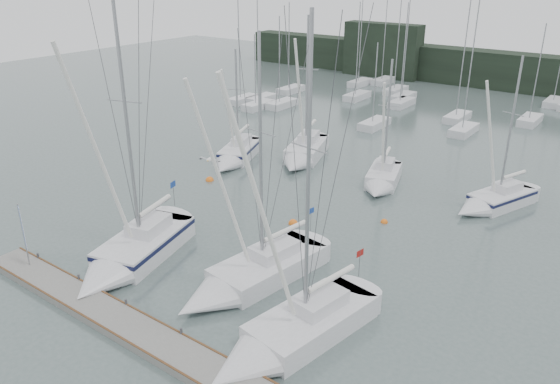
{
  "coord_description": "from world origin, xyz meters",
  "views": [
    {
      "loc": [
        18.21,
        -18.19,
        16.51
      ],
      "look_at": [
        1.08,
        5.0,
        4.32
      ],
      "focal_mm": 35.0,
      "sensor_mm": 36.0,
      "label": 1
    }
  ],
  "objects": [
    {
      "name": "buoy_b",
      "position": [
        3.96,
        13.16,
        0.0
      ],
      "size": [
        0.5,
        0.5,
        0.5
      ],
      "primitive_type": "sphere",
      "color": "orange",
      "rests_on": "ground"
    },
    {
      "name": "sailboat_mid_c",
      "position": [
        0.93,
        18.64,
        0.55
      ],
      "size": [
        4.04,
        6.77,
        10.62
      ],
      "rotation": [
        0.0,
        0.0,
        0.3
      ],
      "color": "silver",
      "rests_on": "ground"
    },
    {
      "name": "sailboat_near_right",
      "position": [
        6.21,
        -1.81,
        0.57
      ],
      "size": [
        4.51,
        9.97,
        15.99
      ],
      "rotation": [
        0.0,
        0.0,
        -0.17
      ],
      "color": "silver",
      "rests_on": "ground"
    },
    {
      "name": "far_treeline",
      "position": [
        0.0,
        62.0,
        2.5
      ],
      "size": [
        90.0,
        4.0,
        5.0
      ],
      "primitive_type": "cube",
      "color": "black",
      "rests_on": "ground"
    },
    {
      "name": "seagull",
      "position": [
        -0.2,
        0.73,
        7.24
      ],
      "size": [
        1.07,
        0.51,
        0.21
      ],
      "rotation": [
        0.0,
        0.0,
        0.26
      ],
      "color": "silver",
      "rests_on": "ground"
    },
    {
      "name": "sailboat_near_left",
      "position": [
        -5.39,
        -1.19,
        0.65
      ],
      "size": [
        5.47,
        10.01,
        16.18
      ],
      "rotation": [
        0.0,
        0.0,
        0.26
      ],
      "color": "silver",
      "rests_on": "ground"
    },
    {
      "name": "ground",
      "position": [
        0.0,
        0.0,
        0.0
      ],
      "size": [
        160.0,
        160.0,
        0.0
      ],
      "primitive_type": "plane",
      "color": "#4E5F5C",
      "rests_on": "ground"
    },
    {
      "name": "dock_banner",
      "position": [
        -9.47,
        -4.87,
        2.67
      ],
      "size": [
        0.55,
        0.25,
        3.84
      ],
      "rotation": [
        0.0,
        0.0,
        -0.37
      ],
      "color": "gray",
      "rests_on": "dock"
    },
    {
      "name": "buoy_a",
      "position": [
        -0.96,
        9.27,
        0.0
      ],
      "size": [
        0.64,
        0.64,
        0.64
      ],
      "primitive_type": "sphere",
      "color": "orange",
      "rests_on": "ground"
    },
    {
      "name": "sailboat_mid_d",
      "position": [
        9.08,
        19.7,
        0.54
      ],
      "size": [
        4.76,
        7.57,
        11.59
      ],
      "rotation": [
        0.0,
        0.0,
        -0.37
      ],
      "color": "silver",
      "rests_on": "ground"
    },
    {
      "name": "far_building_left",
      "position": [
        -20.0,
        60.0,
        4.0
      ],
      "size": [
        12.0,
        3.0,
        8.0
      ],
      "primitive_type": "cube",
      "color": "black",
      "rests_on": "ground"
    },
    {
      "name": "sailboat_near_center",
      "position": [
        1.42,
        0.91,
        0.53
      ],
      "size": [
        4.39,
        10.19,
        14.63
      ],
      "rotation": [
        0.0,
        0.0,
        -0.14
      ],
      "color": "silver",
      "rests_on": "ground"
    },
    {
      "name": "sailboat_mid_b",
      "position": [
        -7.54,
        20.01,
        0.63
      ],
      "size": [
        5.3,
        8.92,
        13.36
      ],
      "rotation": [
        0.0,
        0.0,
        0.33
      ],
      "color": "silver",
      "rests_on": "ground"
    },
    {
      "name": "mast_forest",
      "position": [
        -6.27,
        42.71,
        0.5
      ],
      "size": [
        54.36,
        27.61,
        14.59
      ],
      "color": "silver",
      "rests_on": "ground"
    },
    {
      "name": "dock",
      "position": [
        0.0,
        -5.0,
        0.2
      ],
      "size": [
        24.0,
        2.0,
        0.4
      ],
      "primitive_type": "cube",
      "color": "slate",
      "rests_on": "ground"
    },
    {
      "name": "buoy_c",
      "position": [
        -11.07,
        11.74,
        0.0
      ],
      "size": [
        0.66,
        0.66,
        0.66
      ],
      "primitive_type": "sphere",
      "color": "orange",
      "rests_on": "ground"
    },
    {
      "name": "sailboat_mid_a",
      "position": [
        -12.33,
        16.37,
        0.57
      ],
      "size": [
        5.06,
        8.18,
        10.53
      ],
      "rotation": [
        0.0,
        0.0,
        0.37
      ],
      "color": "silver",
      "rests_on": "ground"
    }
  ]
}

